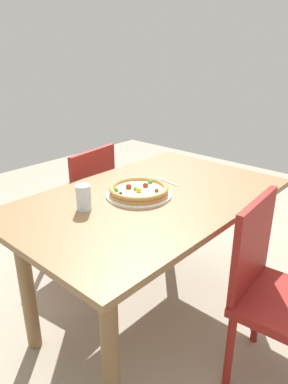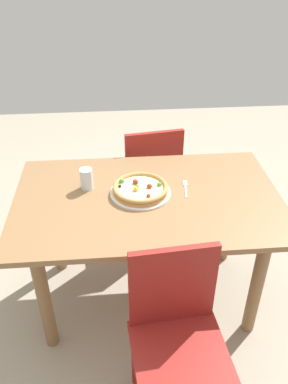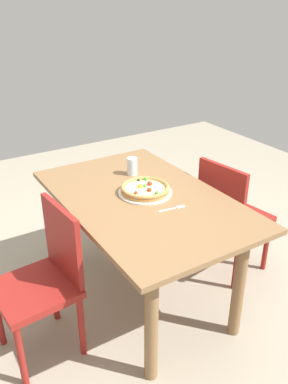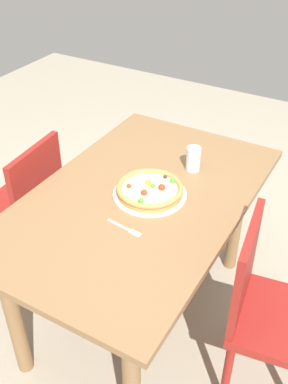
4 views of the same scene
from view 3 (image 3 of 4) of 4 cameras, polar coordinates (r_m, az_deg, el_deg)
The scene contains 8 objects.
ground_plane at distance 2.78m, azimuth -0.15°, elevation -14.56°, with size 6.00×6.00×0.00m, color #9E937F.
dining_table at distance 2.41m, azimuth -0.16°, elevation -3.20°, with size 1.40×0.88×0.75m.
chair_near at distance 2.23m, azimuth -13.89°, elevation -11.75°, with size 0.43×0.43×0.86m.
chair_far at distance 2.80m, azimuth 12.14°, elevation -3.14°, with size 0.45×0.45×0.86m.
plate at distance 2.40m, azimuth 0.16°, elevation -0.06°, with size 0.32×0.32×0.01m, color silver.
pizza at distance 2.39m, azimuth 0.17°, elevation 0.49°, with size 0.29×0.29×0.05m.
fork at distance 2.24m, azimuth 4.27°, elevation -2.32°, with size 0.04×0.17×0.00m.
drinking_glass at distance 2.63m, azimuth -1.70°, elevation 3.69°, with size 0.07×0.07×0.12m, color silver.
Camera 3 is at (1.79, -1.10, 1.82)m, focal length 37.44 mm.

